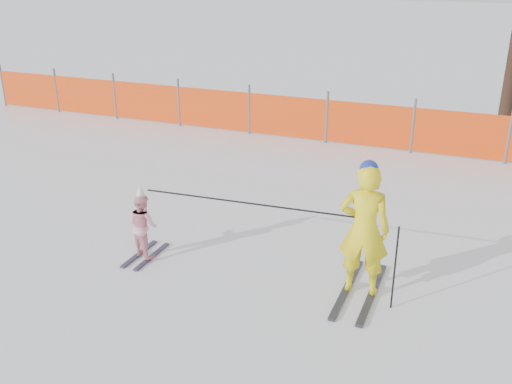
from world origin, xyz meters
The scene contains 5 objects.
ground centered at (0.00, 0.00, 0.00)m, with size 120.00×120.00×0.00m, color white.
adult centered at (1.67, 0.03, 0.92)m, with size 0.68×1.56×1.85m.
child centered at (-1.49, -0.19, 0.52)m, with size 0.57×0.89×1.14m.
ski_poles centered at (0.66, -0.11, 0.93)m, with size 3.51×0.23×1.14m.
safety_fence centered at (-2.74, 6.32, 0.56)m, with size 15.84×0.06×1.25m.
Camera 1 is at (2.87, -6.50, 4.08)m, focal length 40.00 mm.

